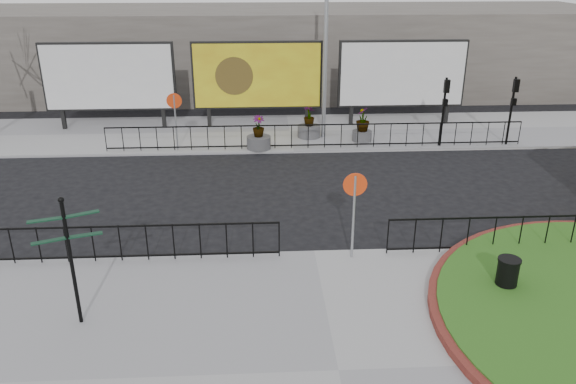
{
  "coord_description": "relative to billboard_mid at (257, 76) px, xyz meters",
  "views": [
    {
      "loc": [
        -1.5,
        -13.93,
        7.71
      ],
      "look_at": [
        -0.68,
        1.16,
        1.45
      ],
      "focal_mm": 35.0,
      "sensor_mm": 36.0,
      "label": 1
    }
  ],
  "objects": [
    {
      "name": "ground",
      "position": [
        1.5,
        -12.97,
        -2.6
      ],
      "size": [
        90.0,
        90.0,
        0.0
      ],
      "primitive_type": "plane",
      "color": "black",
      "rests_on": "ground"
    },
    {
      "name": "pavement_near",
      "position": [
        1.5,
        -17.97,
        -2.54
      ],
      "size": [
        30.0,
        10.0,
        0.12
      ],
      "primitive_type": "cube",
      "color": "gray",
      "rests_on": "ground"
    },
    {
      "name": "pavement_far",
      "position": [
        1.5,
        -0.97,
        -2.54
      ],
      "size": [
        44.0,
        6.0,
        0.12
      ],
      "primitive_type": "cube",
      "color": "gray",
      "rests_on": "ground"
    },
    {
      "name": "railing_near_left",
      "position": [
        -4.5,
        -13.27,
        -1.93
      ],
      "size": [
        10.0,
        0.1,
        1.1
      ],
      "primitive_type": null,
      "color": "black",
      "rests_on": "pavement_near"
    },
    {
      "name": "railing_near_right",
      "position": [
        8.0,
        -13.27,
        -1.93
      ],
      "size": [
        9.0,
        0.1,
        1.1
      ],
      "primitive_type": null,
      "color": "black",
      "rests_on": "pavement_near"
    },
    {
      "name": "railing_far",
      "position": [
        2.5,
        -3.67,
        -1.93
      ],
      "size": [
        18.0,
        0.1,
        1.1
      ],
      "primitive_type": null,
      "color": "black",
      "rests_on": "pavement_far"
    },
    {
      "name": "speed_sign_far",
      "position": [
        -3.5,
        -3.57,
        -0.68
      ],
      "size": [
        0.64,
        0.07,
        2.47
      ],
      "color": "gray",
      "rests_on": "pavement_far"
    },
    {
      "name": "speed_sign_near",
      "position": [
        2.5,
        -13.37,
        -0.68
      ],
      "size": [
        0.64,
        0.07,
        2.47
      ],
      "color": "gray",
      "rests_on": "pavement_near"
    },
    {
      "name": "billboard_left",
      "position": [
        -7.0,
        0.0,
        0.0
      ],
      "size": [
        6.2,
        0.31,
        4.1
      ],
      "color": "black",
      "rests_on": "pavement_far"
    },
    {
      "name": "billboard_mid",
      "position": [
        0.0,
        0.0,
        0.0
      ],
      "size": [
        6.2,
        0.31,
        4.1
      ],
      "color": "black",
      "rests_on": "pavement_far"
    },
    {
      "name": "billboard_right",
      "position": [
        7.0,
        0.0,
        0.0
      ],
      "size": [
        6.2,
        0.31,
        4.1
      ],
      "color": "black",
      "rests_on": "pavement_far"
    },
    {
      "name": "lamp_post",
      "position": [
        3.01,
        -1.97,
        2.23
      ],
      "size": [
        0.74,
        0.18,
        9.23
      ],
      "color": "gray",
      "rests_on": "pavement_far"
    },
    {
      "name": "signal_pole_a",
      "position": [
        8.0,
        -3.63,
        -0.5
      ],
      "size": [
        0.22,
        0.26,
        3.0
      ],
      "color": "black",
      "rests_on": "pavement_far"
    },
    {
      "name": "signal_pole_b",
      "position": [
        11.0,
        -3.63,
        -0.5
      ],
      "size": [
        0.22,
        0.26,
        3.0
      ],
      "color": "black",
      "rests_on": "pavement_far"
    },
    {
      "name": "building_backdrop",
      "position": [
        1.5,
        9.03,
        -0.1
      ],
      "size": [
        40.0,
        10.0,
        5.0
      ],
      "primitive_type": "cube",
      "color": "#635C56",
      "rests_on": "ground"
    },
    {
      "name": "fingerpost_sign",
      "position": [
        -4.11,
        -16.02,
        -0.62
      ],
      "size": [
        1.41,
        0.69,
        3.07
      ],
      "rotation": [
        0.0,
        0.0,
        0.29
      ],
      "color": "black",
      "rests_on": "pavement_near"
    },
    {
      "name": "litter_bin",
      "position": [
        6.0,
        -15.33,
        -2.01
      ],
      "size": [
        0.56,
        0.56,
        0.92
      ],
      "color": "black",
      "rests_on": "pavement_near"
    },
    {
      "name": "planter_a",
      "position": [
        -0.0,
        -3.57,
        -2.0
      ],
      "size": [
        1.04,
        1.04,
        1.46
      ],
      "color": "#4C4C4F",
      "rests_on": "pavement_far"
    },
    {
      "name": "planter_b",
      "position": [
        2.33,
        -1.97,
        -2.0
      ],
      "size": [
        1.04,
        1.04,
        1.45
      ],
      "color": "#4C4C4F",
      "rests_on": "pavement_far"
    },
    {
      "name": "planter_c",
      "position": [
        4.68,
        -2.69,
        -1.83
      ],
      "size": [
        0.88,
        0.88,
        1.56
      ],
      "color": "#4C4C4F",
      "rests_on": "pavement_far"
    }
  ]
}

